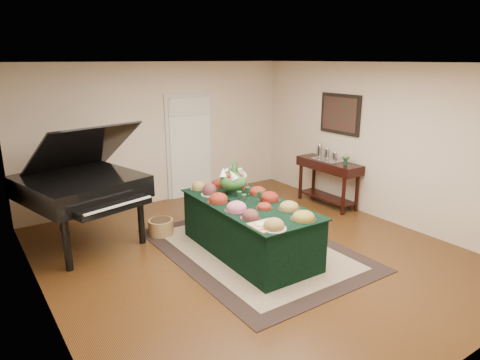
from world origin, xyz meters
TOP-DOWN VIEW (x-y plane):
  - ground at (0.00, 0.00)m, footprint 6.00×6.00m
  - area_rug at (0.11, 0.09)m, footprint 2.36×3.31m
  - kitchen_doorway at (0.60, 2.97)m, footprint 1.05×0.07m
  - buffet_table at (-0.02, 0.04)m, footprint 1.10×2.26m
  - food_platters at (-0.01, 0.13)m, footprint 1.04×2.25m
  - cutting_board at (-0.36, -0.78)m, footprint 0.35×0.35m
  - green_goblets at (-0.04, 0.05)m, footprint 0.33×0.34m
  - floral_centerpiece at (0.03, 0.52)m, footprint 0.44×0.44m
  - grand_piano at (-1.89, 1.73)m, footprint 1.89×2.10m
  - wicker_basket at (-0.80, 1.40)m, footprint 0.40×0.40m
  - mahogany_sideboard at (2.50, 0.94)m, footprint 0.45×1.35m
  - tea_service at (2.50, 1.02)m, footprint 0.34×0.58m
  - pink_bouquet at (2.50, 0.53)m, footprint 0.16×0.16m
  - wall_painting at (2.72, 0.94)m, footprint 0.05×0.95m

SIDE VIEW (x-z plane):
  - ground at x=0.00m, z-range 0.00..0.00m
  - area_rug at x=0.11m, z-range 0.00..0.01m
  - wicker_basket at x=-0.80m, z-range 0.00..0.25m
  - buffet_table at x=-0.02m, z-range 0.00..0.78m
  - mahogany_sideboard at x=2.50m, z-range 0.24..1.12m
  - cutting_board at x=-0.36m, z-range 0.76..0.86m
  - food_platters at x=-0.01m, z-range 0.75..0.89m
  - green_goblets at x=-0.04m, z-range 0.77..0.95m
  - grand_piano at x=-1.89m, z-range 0.01..1.86m
  - tea_service at x=2.50m, z-range 0.85..1.15m
  - pink_bouquet at x=2.50m, z-range 0.91..1.12m
  - kitchen_doorway at x=0.60m, z-range -0.03..2.07m
  - floral_centerpiece at x=0.03m, z-range 0.81..1.25m
  - wall_painting at x=2.72m, z-range 1.38..2.12m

